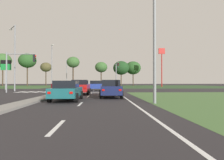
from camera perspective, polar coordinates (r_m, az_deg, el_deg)
name	(u,v)px	position (r m, az deg, el deg)	size (l,w,h in m)	color
ground_plane	(73,90)	(31.90, -11.65, -3.06)	(200.00, 200.00, 0.00)	#282628
grass_verge_far_right	(171,86)	(59.67, 17.41, -1.88)	(35.00, 35.00, 0.01)	#2D4C28
median_island_near	(28,102)	(13.49, -24.27, -6.14)	(1.20, 22.00, 0.14)	gray
median_island_far	(87,86)	(56.72, -7.75, -1.91)	(1.20, 36.00, 0.14)	#ADA89E
lane_dash_near	(57,127)	(6.15, -16.44, -13.56)	(0.14, 2.00, 0.01)	silver
lane_dash_second	(80,104)	(11.99, -9.60, -7.20)	(0.14, 2.00, 0.01)	silver
lane_dash_third	(88,96)	(17.93, -7.31, -5.00)	(0.14, 2.00, 0.01)	silver
lane_dash_fourth	(92,93)	(23.90, -6.18, -3.90)	(0.14, 2.00, 0.01)	silver
lane_dash_fifth	(94,91)	(29.89, -5.49, -3.23)	(0.14, 2.00, 0.01)	silver
edge_line_right	(130,101)	(13.70, 5.40, -6.38)	(0.14, 24.00, 0.01)	silver
stop_bar_near	(94,92)	(24.56, -5.38, -3.81)	(6.40, 0.50, 0.01)	silver
crosswalk_bar_near	(21,92)	(28.65, -26.07, -3.29)	(0.70, 2.80, 0.01)	silver
crosswalk_bar_second	(29,92)	(28.22, -23.92, -3.34)	(0.70, 2.80, 0.01)	silver
crosswalk_bar_third	(38,92)	(27.83, -21.71, -3.39)	(0.70, 2.80, 0.01)	silver
crosswalk_bar_fourth	(46,92)	(27.48, -19.44, -3.43)	(0.70, 2.80, 0.01)	silver
crosswalk_bar_fifth	(54,92)	(27.17, -17.11, -3.47)	(0.70, 2.80, 0.01)	silver
crosswalk_bar_sixth	(63,92)	(26.91, -14.73, -3.51)	(0.70, 2.80, 0.01)	silver
car_navy_near	(111,89)	(16.67, -0.42, -2.62)	(1.95, 4.20, 1.56)	#161E47
car_blue_second	(97,85)	(30.04, -4.47, -1.68)	(4.47, 1.97, 1.60)	navy
car_red_third	(80,87)	(21.27, -9.62, -2.10)	(2.09, 4.25, 1.62)	#A31919
car_teal_fourth	(67,90)	(14.41, -13.54, -3.06)	(2.02, 4.55, 1.48)	#19565B
car_maroon_fifth	(64,85)	(34.30, -14.27, -1.52)	(4.37, 2.06, 1.60)	maroon
traffic_signal_far_right	(117,71)	(36.19, 1.49, 2.84)	(0.32, 5.37, 5.06)	gray
traffic_signal_near_left	(18,65)	(27.34, -26.80, 4.12)	(3.88, 0.32, 5.27)	gray
street_lamp_near	(153,10)	(12.98, 12.34, 19.98)	(2.00, 1.93, 10.71)	gray
street_lamp_second	(14,54)	(31.91, -27.58, 6.95)	(1.85, 1.98, 9.91)	gray
street_lamp_third	(52,64)	(50.57, -17.83, 4.62)	(1.06, 1.84, 10.84)	gray
street_lamp_fourth	(67,71)	(69.70, -13.65, 2.62)	(0.56, 1.85, 9.49)	gray
pedestrian_at_median	(82,82)	(45.58, -9.07, -0.74)	(0.34, 0.34, 1.84)	#232833
fastfood_pole_sign	(162,58)	(54.79, 14.89, 6.35)	(1.80, 0.40, 10.88)	red
fuel_price_totem	(6,68)	(38.77, -29.59, 3.16)	(1.80, 0.24, 5.32)	silver
treeline_near	(3,61)	(68.15, -30.31, 5.12)	(5.16, 5.16, 10.29)	#423323
treeline_second	(27,61)	(66.27, -24.36, 5.39)	(5.48, 5.48, 10.58)	#423323
treeline_third	(46,67)	(67.10, -19.46, 3.67)	(3.68, 3.68, 7.94)	#423323
treeline_fourth	(73,62)	(59.56, -11.75, 5.26)	(3.96, 3.96, 9.20)	#423323
treeline_fifth	(121,68)	(61.84, 2.80, 3.68)	(5.30, 5.30, 8.25)	#423323
treeline_sixth	(101,67)	(63.81, -3.32, 3.89)	(4.17, 4.17, 8.18)	#423323
treeline_seventh	(133,68)	(64.47, 6.43, 3.67)	(5.25, 5.25, 8.41)	#423323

